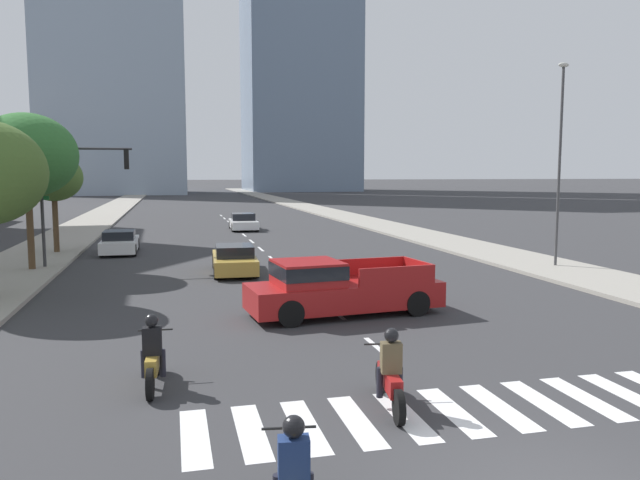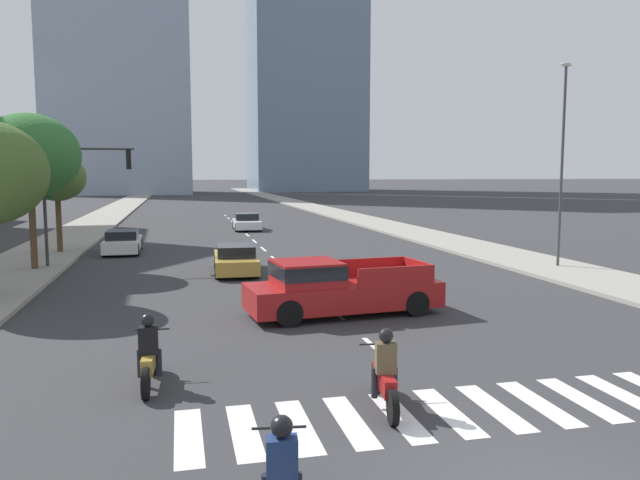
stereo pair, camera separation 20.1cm
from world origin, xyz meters
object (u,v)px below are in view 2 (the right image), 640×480
(sedan_white_1, at_px, (123,242))
(sedan_white_2, at_px, (247,222))
(pickup_truck, at_px, (334,288))
(sedan_gold_0, at_px, (236,260))
(street_tree_second, at_px, (29,156))
(street_tree_third, at_px, (57,178))
(motorcycle_third, at_px, (385,376))
(motorcycle_lead, at_px, (149,358))
(traffic_signal_far, at_px, (79,180))
(street_lamp_east, at_px, (562,151))

(sedan_white_1, bearing_deg, sedan_white_2, -33.55)
(pickup_truck, distance_m, sedan_gold_0, 8.73)
(sedan_white_1, height_order, street_tree_second, street_tree_second)
(sedan_gold_0, xyz_separation_m, sedan_white_2, (2.64, 19.78, 0.01))
(pickup_truck, bearing_deg, sedan_gold_0, -81.77)
(street_tree_third, bearing_deg, sedan_white_1, -3.14)
(motorcycle_third, bearing_deg, street_tree_second, 36.59)
(motorcycle_lead, xyz_separation_m, sedan_gold_0, (2.95, 13.53, -0.02))
(motorcycle_third, bearing_deg, traffic_signal_far, 31.18)
(sedan_white_2, bearing_deg, pickup_truck, 0.38)
(motorcycle_third, relative_size, street_tree_third, 0.42)
(motorcycle_lead, height_order, sedan_gold_0, motorcycle_lead)
(pickup_truck, relative_size, sedan_white_2, 1.38)
(sedan_gold_0, xyz_separation_m, street_tree_second, (-8.38, 2.25, 4.39))
(pickup_truck, xyz_separation_m, street_tree_third, (-10.52, 16.53, 3.17))
(traffic_signal_far, bearing_deg, pickup_truck, -52.38)
(motorcycle_lead, bearing_deg, sedan_white_2, -6.13)
(sedan_gold_0, height_order, street_tree_second, street_tree_second)
(street_lamp_east, bearing_deg, motorcycle_third, -133.33)
(street_lamp_east, bearing_deg, sedan_gold_0, 171.39)
(pickup_truck, bearing_deg, sedan_white_1, -71.70)
(street_tree_third, bearing_deg, sedan_white_2, 46.73)
(sedan_white_2, height_order, street_tree_third, street_tree_third)
(motorcycle_lead, distance_m, sedan_white_1, 21.55)
(sedan_gold_0, xyz_separation_m, street_tree_third, (-8.38, 8.08, 3.42))
(sedan_white_1, xyz_separation_m, street_tree_third, (-3.14, 0.17, 3.41))
(pickup_truck, relative_size, sedan_gold_0, 1.35)
(pickup_truck, xyz_separation_m, sedan_white_1, (-7.38, 16.36, -0.25))
(sedan_white_2, bearing_deg, traffic_signal_far, -27.03)
(motorcycle_third, distance_m, street_tree_second, 20.77)
(sedan_gold_0, bearing_deg, sedan_white_1, 36.26)
(motorcycle_lead, height_order, street_lamp_east, street_lamp_east)
(street_lamp_east, bearing_deg, pickup_truck, -151.84)
(traffic_signal_far, distance_m, street_lamp_east, 21.15)
(sedan_gold_0, distance_m, street_lamp_east, 14.87)
(sedan_white_2, xyz_separation_m, traffic_signal_far, (-9.18, -16.97, 3.36))
(traffic_signal_far, height_order, street_tree_second, street_tree_second)
(motorcycle_lead, xyz_separation_m, traffic_signal_far, (-3.59, 16.34, 3.34))
(street_lamp_east, height_order, street_tree_third, street_lamp_east)
(motorcycle_lead, bearing_deg, sedan_gold_0, -8.90)
(traffic_signal_far, distance_m, street_tree_second, 2.18)
(traffic_signal_far, bearing_deg, motorcycle_lead, -77.59)
(pickup_truck, xyz_separation_m, street_tree_second, (-10.52, 10.70, 4.14))
(motorcycle_lead, xyz_separation_m, motorcycle_third, (4.16, -2.13, -0.00))
(motorcycle_third, xyz_separation_m, street_tree_second, (-9.60, 17.90, 4.37))
(pickup_truck, height_order, street_tree_second, street_tree_second)
(street_tree_second, bearing_deg, sedan_gold_0, -15.00)
(pickup_truck, relative_size, street_lamp_east, 0.68)
(pickup_truck, height_order, street_lamp_east, street_lamp_east)
(sedan_gold_0, distance_m, street_tree_third, 12.13)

